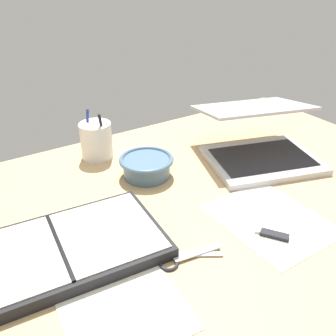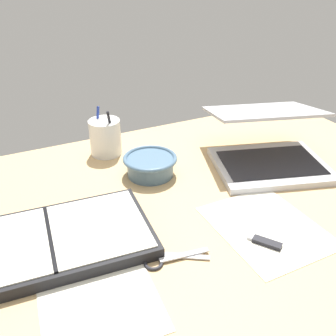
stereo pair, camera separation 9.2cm
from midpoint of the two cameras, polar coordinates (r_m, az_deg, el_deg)
The scene contains 9 objects.
desk_top at distance 91.26cm, azimuth 8.21°, elevation -6.78°, with size 140.00×100.00×2.00cm, color tan.
laptop at distance 111.71cm, azimuth 17.25°, elevation 3.16°, with size 39.08×40.94×16.35cm.
bowl at distance 101.78cm, azimuth -0.14°, elevation 0.46°, with size 14.83×14.83×5.57cm.
pen_cup at distance 112.96cm, azimuth -7.24°, elevation 4.63°, with size 9.29×9.29×14.44cm.
planner at distance 80.60cm, azimuth -14.27°, elevation -10.98°, with size 42.94×26.73×3.07cm.
scissors at distance 76.45cm, azimuth 2.48°, elevation -13.63°, with size 13.52×8.55×0.80cm.
paper_sheet_front at distance 88.28cm, azimuth 17.70°, elevation -8.63°, with size 21.43×26.01×0.16cm, color silver.
paper_sheet_beside_planner at distance 70.77cm, azimuth -6.90°, elevation -18.69°, with size 20.23×24.47×0.16cm, color silver.
usb_drive at distance 83.36cm, azimuth 17.86°, elevation -10.88°, with size 5.39×6.84×1.00cm.
Camera 2 is at (-39.48, -61.88, 54.68)cm, focal length 40.00 mm.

